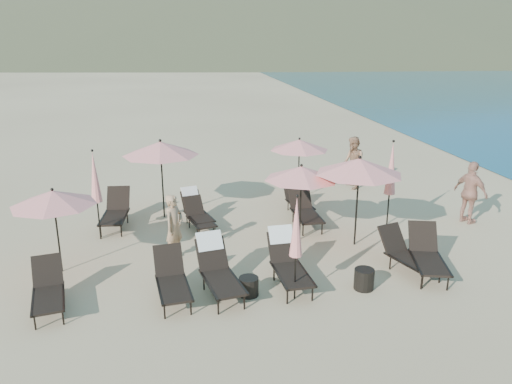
{
  "coord_description": "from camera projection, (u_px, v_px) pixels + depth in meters",
  "views": [
    {
      "loc": [
        -2.59,
        -10.01,
        5.31
      ],
      "look_at": [
        -0.63,
        3.5,
        1.1
      ],
      "focal_mm": 35.0,
      "sensor_mm": 36.0,
      "label": 1
    }
  ],
  "objects": [
    {
      "name": "umbrella_open_3",
      "position": [
        161.0,
        149.0,
        14.85
      ],
      "size": [
        2.29,
        2.29,
        2.46
      ],
      "color": "black",
      "rests_on": "ground"
    },
    {
      "name": "umbrella_open_1",
      "position": [
        301.0,
        173.0,
        13.21
      ],
      "size": [
        2.0,
        2.0,
        2.15
      ],
      "color": "black",
      "rests_on": "ground"
    },
    {
      "name": "umbrella_closed_2",
      "position": [
        95.0,
        178.0,
        13.29
      ],
      "size": [
        0.3,
        0.3,
        2.53
      ],
      "color": "black",
      "rests_on": "ground"
    },
    {
      "name": "lounger_8",
      "position": [
        196.0,
        209.0,
        14.82
      ],
      "size": [
        1.01,
        1.69,
        0.99
      ],
      "rotation": [
        0.0,
        0.0,
        0.29
      ],
      "color": "black",
      "rests_on": "ground"
    },
    {
      "name": "lounger_3",
      "position": [
        288.0,
        261.0,
        11.19
      ],
      "size": [
        0.8,
        1.86,
        1.13
      ],
      "rotation": [
        0.0,
        0.0,
        0.08
      ],
      "color": "black",
      "rests_on": "ground"
    },
    {
      "name": "side_table_0",
      "position": [
        249.0,
        286.0,
        10.73
      ],
      "size": [
        0.43,
        0.43,
        0.41
      ],
      "primitive_type": "cylinder",
      "color": "black",
      "rests_on": "ground"
    },
    {
      "name": "lounger_6",
      "position": [
        115.0,
        211.0,
        14.59
      ],
      "size": [
        0.77,
        1.81,
        1.02
      ],
      "rotation": [
        0.0,
        0.0,
        -0.06
      ],
      "color": "black",
      "rests_on": "ground"
    },
    {
      "name": "beachgoer_c",
      "position": [
        471.0,
        193.0,
        14.77
      ],
      "size": [
        0.86,
        1.19,
        1.88
      ],
      "primitive_type": "imported",
      "rotation": [
        0.0,
        0.0,
        1.98
      ],
      "color": "tan",
      "rests_on": "ground"
    },
    {
      "name": "lounger_0",
      "position": [
        48.0,
        290.0,
        10.13
      ],
      "size": [
        0.94,
        1.69,
        0.92
      ],
      "rotation": [
        0.0,
        0.0,
        0.22
      ],
      "color": "black",
      "rests_on": "ground"
    },
    {
      "name": "lounger_5",
      "position": [
        427.0,
        254.0,
        11.67
      ],
      "size": [
        1.09,
        1.9,
        1.03
      ],
      "rotation": [
        0.0,
        0.0,
        -0.24
      ],
      "color": "black",
      "rests_on": "ground"
    },
    {
      "name": "lounger_2",
      "position": [
        218.0,
        268.0,
        10.81
      ],
      "size": [
        1.04,
        1.93,
        1.14
      ],
      "rotation": [
        0.0,
        0.0,
        0.22
      ],
      "color": "black",
      "rests_on": "ground"
    },
    {
      "name": "umbrella_closed_1",
      "position": [
        391.0,
        169.0,
        13.76
      ],
      "size": [
        0.31,
        0.31,
        2.68
      ],
      "color": "black",
      "rests_on": "ground"
    },
    {
      "name": "lounger_10",
      "position": [
        298.0,
        200.0,
        15.85
      ],
      "size": [
        0.78,
        1.56,
        0.86
      ],
      "rotation": [
        0.0,
        0.0,
        0.15
      ],
      "color": "black",
      "rests_on": "ground"
    },
    {
      "name": "umbrella_open_4",
      "position": [
        299.0,
        145.0,
        16.75
      ],
      "size": [
        1.99,
        1.99,
        2.14
      ],
      "color": "black",
      "rests_on": "ground"
    },
    {
      "name": "ground",
      "position": [
        305.0,
        281.0,
        11.39
      ],
      "size": [
        800.0,
        800.0,
        0.0
      ],
      "primitive_type": "plane",
      "color": "#D6BA8C",
      "rests_on": "ground"
    },
    {
      "name": "umbrella_open_2",
      "position": [
        359.0,
        166.0,
        12.81
      ],
      "size": [
        2.28,
        2.28,
        2.45
      ],
      "color": "black",
      "rests_on": "ground"
    },
    {
      "name": "lounger_4",
      "position": [
        407.0,
        254.0,
        11.75
      ],
      "size": [
        1.15,
        1.79,
        0.97
      ],
      "rotation": [
        0.0,
        0.0,
        0.33
      ],
      "color": "black",
      "rests_on": "ground"
    },
    {
      "name": "beachgoer_a",
      "position": [
        174.0,
        227.0,
        12.41
      ],
      "size": [
        0.67,
        0.72,
        1.65
      ],
      "primitive_type": "imported",
      "rotation": [
        0.0,
        0.0,
        0.95
      ],
      "color": "tan",
      "rests_on": "ground"
    },
    {
      "name": "lounger_9",
      "position": [
        305.0,
        210.0,
        14.71
      ],
      "size": [
        0.74,
        1.8,
        1.02
      ],
      "rotation": [
        0.0,
        0.0,
        0.04
      ],
      "color": "black",
      "rests_on": "ground"
    },
    {
      "name": "umbrella_open_0",
      "position": [
        53.0,
        198.0,
        11.35
      ],
      "size": [
        1.93,
        1.93,
        2.08
      ],
      "color": "black",
      "rests_on": "ground"
    },
    {
      "name": "side_table_1",
      "position": [
        364.0,
        279.0,
        10.99
      ],
      "size": [
        0.44,
        0.44,
        0.47
      ],
      "primitive_type": "cylinder",
      "color": "black",
      "rests_on": "ground"
    },
    {
      "name": "lounger_1",
      "position": [
        172.0,
        279.0,
        10.53
      ],
      "size": [
        0.87,
        1.74,
        0.96
      ],
      "rotation": [
        0.0,
        0.0,
        0.14
      ],
      "color": "black",
      "rests_on": "ground"
    },
    {
      "name": "umbrella_closed_0",
      "position": [
        296.0,
        228.0,
        10.16
      ],
      "size": [
        0.27,
        0.27,
        2.33
      ],
      "color": "black",
      "rests_on": "ground"
    },
    {
      "name": "beachgoer_b",
      "position": [
        353.0,
        163.0,
        18.22
      ],
      "size": [
        0.73,
        0.94,
        1.92
      ],
      "primitive_type": "imported",
      "rotation": [
        0.0,
        0.0,
        -1.58
      ],
      "color": "#A37454",
      "rests_on": "ground"
    },
    {
      "name": "lounger_7",
      "position": [
        199.0,
        216.0,
        14.39
      ],
      "size": [
        0.96,
        1.58,
        0.85
      ],
      "rotation": [
        0.0,
        0.0,
        0.29
      ],
      "color": "black",
      "rests_on": "ground"
    },
    {
      "name": "volcanic_headland",
      "position": [
        303.0,
        2.0,
        299.55
      ],
      "size": [
        690.0,
        690.0,
        55.0
      ],
      "color": "brown",
      "rests_on": "ground"
    }
  ]
}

